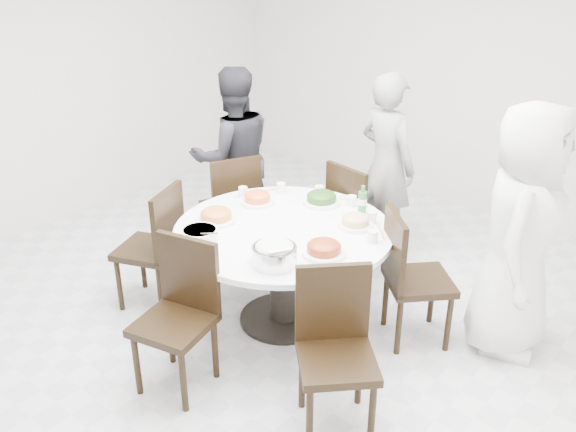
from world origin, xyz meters
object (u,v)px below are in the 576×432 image
Objects in this scene: chair_nw at (230,205)px; diner_middle at (386,165)px; beverage_bottle at (363,200)px; chair_n at (361,217)px; chair_sw at (148,247)px; soup_bowl at (200,234)px; dining_table at (283,275)px; diner_left at (233,157)px; chair_se at (337,358)px; chair_ne at (419,278)px; chair_s at (173,321)px; rice_bowl at (274,256)px; diner_right at (520,232)px.

chair_nw is 0.60× the size of diner_middle.
chair_n is at bearing 122.84° from beverage_bottle.
chair_sw is 0.70m from soup_bowl.
dining_table is 1.47m from diner_left.
chair_n and chair_se have the same top height.
diner_left is at bearing 34.95° from chair_ne.
chair_ne and chair_s have the same top height.
dining_table is at bearing 73.68° from chair_s.
chair_ne is 3.89× the size of soup_bowl.
dining_table is 0.97m from chair_s.
chair_ne is at bearing 113.72° from chair_nw.
chair_ne is at bearing 94.34° from chair_sw.
rice_bowl is 0.59m from soup_bowl.
diner_middle is at bearing -4.40° from chair_ne.
chair_s is 2.40m from diner_middle.
chair_nw is 4.48× the size of beverage_bottle.
diner_right reaches higher than chair_ne.
dining_table is 1.61m from diner_right.
chair_sw is at bearing 29.77° from chair_nw.
diner_left is at bearing 78.48° from diner_right.
dining_table is 1.58× the size of chair_ne.
dining_table is 1.58× the size of chair_se.
diner_middle is at bearing 82.56° from soup_bowl.
diner_middle is (-1.39, 0.65, -0.06)m from diner_right.
chair_ne is at bearing 111.95° from diner_right.
rice_bowl is 0.97m from beverage_bottle.
beverage_bottle is (0.28, 0.54, 0.48)m from dining_table.
diner_left reaches higher than chair_ne.
chair_se is at bearing -61.54° from beverage_bottle.
chair_ne and chair_nw have the same top height.
diner_left reaches higher than chair_n.
diner_right is at bearing 122.22° from chair_nw.
chair_nw is 3.89× the size of soup_bowl.
soup_bowl is (-0.30, -1.47, 0.31)m from chair_n.
diner_right reaches higher than chair_s.
soup_bowl is at bearing 104.80° from chair_s.
chair_nw reaches higher than rice_bowl.
diner_right reaches higher than diner_middle.
dining_table is at bearing 94.00° from chair_sw.
chair_s reaches higher than rice_bowl.
chair_nw is (-1.00, 0.47, 0.10)m from dining_table.
chair_ne is 1.84m from chair_nw.
rice_bowl is at bearing -89.55° from beverage_bottle.
chair_se is 3.89× the size of soup_bowl.
chair_nw is 0.46m from diner_left.
chair_nw is 1.38m from diner_middle.
chair_nw is 0.56× the size of diner_right.
diner_left is at bearing 126.28° from soup_bowl.
beverage_bottle is (1.48, -0.19, 0.06)m from diner_left.
diner_middle reaches higher than diner_left.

